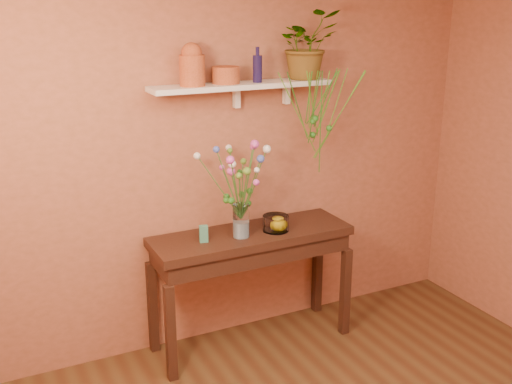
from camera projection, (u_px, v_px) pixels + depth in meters
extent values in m
cube|color=#B3654C|center=(229.00, 162.00, 4.44)|extent=(4.00, 0.04, 2.70)
cube|color=#392017|center=(251.00, 236.00, 4.39)|extent=(1.46, 0.47, 0.06)
cube|color=#392017|center=(251.00, 248.00, 4.42)|extent=(1.40, 0.43, 0.13)
cube|color=#392017|center=(171.00, 333.00, 4.08)|extent=(0.06, 0.06, 0.70)
cube|color=#392017|center=(345.00, 292.00, 4.66)|extent=(0.06, 0.06, 0.70)
cube|color=#392017|center=(153.00, 307.00, 4.43)|extent=(0.06, 0.06, 0.70)
cube|color=#392017|center=(317.00, 272.00, 5.01)|extent=(0.06, 0.06, 0.70)
cube|color=white|center=(242.00, 85.00, 4.18)|extent=(1.30, 0.24, 0.04)
cube|color=white|center=(236.00, 97.00, 4.29)|extent=(0.04, 0.05, 0.15)
cube|color=white|center=(286.00, 93.00, 4.46)|extent=(0.04, 0.05, 0.15)
cylinder|color=#B85338|center=(192.00, 71.00, 3.98)|extent=(0.22, 0.22, 0.20)
sphere|color=#B85338|center=(192.00, 53.00, 3.95)|extent=(0.13, 0.13, 0.13)
cylinder|color=#B85338|center=(226.00, 75.00, 4.12)|extent=(0.19, 0.19, 0.11)
cylinder|color=#18133E|center=(257.00, 69.00, 4.17)|extent=(0.07, 0.07, 0.18)
cylinder|color=#18133E|center=(257.00, 51.00, 4.14)|extent=(0.03, 0.03, 0.06)
imported|color=#29691E|center=(307.00, 44.00, 4.32)|extent=(0.44, 0.38, 0.48)
cylinder|color=#29691E|center=(322.00, 98.00, 4.26)|extent=(0.13, 0.20, 0.39)
cylinder|color=#468823|center=(314.00, 97.00, 4.30)|extent=(0.08, 0.19, 0.39)
cylinder|color=#468823|center=(326.00, 107.00, 4.37)|extent=(0.11, 0.16, 0.54)
cylinder|color=#29691E|center=(309.00, 98.00, 4.26)|extent=(0.04, 0.13, 0.38)
cylinder|color=#468823|center=(309.00, 101.00, 4.22)|extent=(0.13, 0.20, 0.42)
cylinder|color=#468823|center=(336.00, 106.00, 4.39)|extent=(0.15, 0.06, 0.53)
cylinder|color=#29691E|center=(325.00, 98.00, 4.36)|extent=(0.17, 0.04, 0.42)
cylinder|color=#468823|center=(338.00, 116.00, 4.31)|extent=(0.20, 0.33, 0.66)
cylinder|color=#468823|center=(329.00, 100.00, 4.34)|extent=(0.14, 0.06, 0.44)
cylinder|color=#29691E|center=(298.00, 106.00, 4.26)|extent=(0.24, 0.11, 0.50)
cylinder|color=#468823|center=(339.00, 116.00, 4.39)|extent=(0.21, 0.30, 0.68)
cylinder|color=#468823|center=(298.00, 114.00, 4.25)|extent=(0.36, 0.08, 0.59)
cylinder|color=#29691E|center=(321.00, 123.00, 4.34)|extent=(0.08, 0.12, 0.76)
cylinder|color=#468823|center=(324.00, 103.00, 4.30)|extent=(0.03, 0.17, 0.46)
cylinder|color=#468823|center=(312.00, 104.00, 4.31)|extent=(0.18, 0.12, 0.49)
cylinder|color=#29691E|center=(314.00, 108.00, 4.30)|extent=(0.02, 0.16, 0.53)
sphere|color=#29691E|center=(313.00, 135.00, 4.42)|extent=(0.05, 0.05, 0.05)
sphere|color=#29691E|center=(315.00, 119.00, 4.33)|extent=(0.05, 0.05, 0.05)
sphere|color=#29691E|center=(313.00, 121.00, 4.35)|extent=(0.05, 0.05, 0.05)
sphere|color=#29691E|center=(329.00, 128.00, 4.38)|extent=(0.05, 0.05, 0.05)
cylinder|color=white|center=(241.00, 221.00, 4.26)|extent=(0.12, 0.12, 0.24)
cylinder|color=silver|center=(241.00, 229.00, 4.28)|extent=(0.11, 0.11, 0.12)
cylinder|color=#386B28|center=(244.00, 195.00, 4.14)|extent=(0.02, 0.14, 0.37)
sphere|color=olive|center=(247.00, 171.00, 4.02)|extent=(0.06, 0.06, 0.06)
cylinder|color=#386B28|center=(248.00, 201.00, 4.13)|extent=(0.03, 0.20, 0.31)
sphere|color=#D148B5|center=(256.00, 182.00, 4.01)|extent=(0.04, 0.04, 0.04)
cylinder|color=#386B28|center=(249.00, 194.00, 4.19)|extent=(0.09, 0.08, 0.35)
sphere|color=white|center=(257.00, 170.00, 4.12)|extent=(0.04, 0.04, 0.04)
cylinder|color=#386B28|center=(251.00, 189.00, 4.20)|extent=(0.13, 0.06, 0.42)
sphere|color=#475FD2|center=(261.00, 159.00, 4.14)|extent=(0.05, 0.05, 0.05)
cylinder|color=#386B28|center=(248.00, 181.00, 4.19)|extent=(0.10, 0.03, 0.52)
sphere|color=#D148B5|center=(255.00, 144.00, 4.12)|extent=(0.06, 0.06, 0.06)
cylinder|color=#386B28|center=(254.00, 184.00, 4.23)|extent=(0.21, 0.02, 0.47)
sphere|color=white|center=(267.00, 149.00, 4.21)|extent=(0.06, 0.06, 0.06)
cylinder|color=#386B28|center=(247.00, 182.00, 4.28)|extent=(0.17, 0.16, 0.46)
sphere|color=#D148B5|center=(253.00, 147.00, 4.31)|extent=(0.05, 0.05, 0.05)
cylinder|color=#386B28|center=(242.00, 189.00, 4.30)|extent=(0.11, 0.19, 0.36)
sphere|color=olive|center=(244.00, 161.00, 4.35)|extent=(0.05, 0.05, 0.05)
cylinder|color=#386B28|center=(240.00, 195.00, 4.24)|extent=(0.03, 0.08, 0.31)
sphere|color=#29691E|center=(240.00, 172.00, 4.23)|extent=(0.04, 0.04, 0.04)
cylinder|color=#386B28|center=(235.00, 182.00, 4.28)|extent=(0.01, 0.22, 0.46)
sphere|color=white|center=(229.00, 148.00, 4.31)|extent=(0.05, 0.05, 0.05)
cylinder|color=#386B28|center=(235.00, 184.00, 4.24)|extent=(0.03, 0.14, 0.46)
sphere|color=olive|center=(230.00, 151.00, 4.22)|extent=(0.04, 0.04, 0.04)
cylinder|color=#386B28|center=(231.00, 193.00, 4.24)|extent=(0.09, 0.14, 0.34)
sphere|color=#D148B5|center=(222.00, 167.00, 4.24)|extent=(0.04, 0.04, 0.04)
cylinder|color=#386B28|center=(219.00, 187.00, 4.18)|extent=(0.27, 0.13, 0.45)
sphere|color=white|center=(197.00, 156.00, 4.11)|extent=(0.05, 0.05, 0.05)
cylinder|color=#386B28|center=(229.00, 184.00, 4.15)|extent=(0.17, 0.03, 0.50)
sphere|color=#475FD2|center=(216.00, 149.00, 4.05)|extent=(0.05, 0.05, 0.05)
cylinder|color=#386B28|center=(236.00, 195.00, 4.17)|extent=(0.09, 0.03, 0.35)
sphere|color=#D148B5|center=(231.00, 171.00, 4.09)|extent=(0.06, 0.06, 0.06)
cylinder|color=#386B28|center=(237.00, 191.00, 4.16)|extent=(0.09, 0.06, 0.41)
sphere|color=white|center=(232.00, 164.00, 4.06)|extent=(0.05, 0.05, 0.05)
cylinder|color=#386B28|center=(236.00, 190.00, 4.07)|extent=(0.16, 0.19, 0.48)
sphere|color=#D148B5|center=(230.00, 160.00, 3.89)|extent=(0.05, 0.05, 0.05)
cylinder|color=#386B28|center=(240.00, 197.00, 4.13)|extent=(0.08, 0.14, 0.35)
sphere|color=olive|center=(239.00, 176.00, 4.01)|extent=(0.04, 0.04, 0.04)
sphere|color=#29691E|center=(231.00, 201.00, 4.07)|extent=(0.05, 0.05, 0.05)
sphere|color=#29691E|center=(248.00, 203.00, 4.27)|extent=(0.05, 0.05, 0.05)
sphere|color=#29691E|center=(227.00, 197.00, 4.25)|extent=(0.05, 0.05, 0.05)
sphere|color=#29691E|center=(250.00, 191.00, 4.23)|extent=(0.05, 0.05, 0.05)
sphere|color=#29691E|center=(242.00, 195.00, 4.36)|extent=(0.05, 0.05, 0.05)
sphere|color=#29691E|center=(226.00, 200.00, 4.22)|extent=(0.05, 0.05, 0.05)
cylinder|color=white|center=(276.00, 223.00, 4.40)|extent=(0.19, 0.19, 0.11)
cylinder|color=white|center=(276.00, 230.00, 4.41)|extent=(0.18, 0.18, 0.01)
sphere|color=yellow|center=(278.00, 224.00, 4.40)|extent=(0.09, 0.09, 0.09)
cube|color=#326981|center=(204.00, 234.00, 4.19)|extent=(0.07, 0.06, 0.12)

